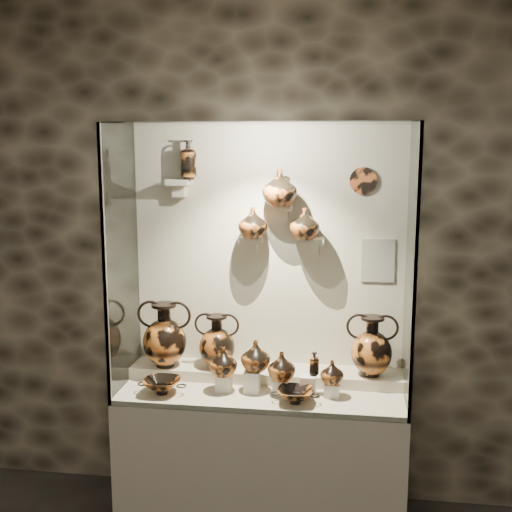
% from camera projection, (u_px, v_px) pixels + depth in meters
% --- Properties ---
extents(wall_back, '(5.00, 0.02, 3.20)m').
position_uv_depth(wall_back, '(268.00, 254.00, 4.03)').
color(wall_back, black).
rests_on(wall_back, ground).
extents(plinth, '(1.70, 0.60, 0.80)m').
position_uv_depth(plinth, '(261.00, 456.00, 3.92)').
color(plinth, beige).
rests_on(plinth, floor).
extents(front_tier, '(1.68, 0.58, 0.03)m').
position_uv_depth(front_tier, '(262.00, 392.00, 3.85)').
color(front_tier, '#C4B498').
rests_on(front_tier, plinth).
extents(rear_tier, '(1.70, 0.25, 0.10)m').
position_uv_depth(rear_tier, '(265.00, 376.00, 4.02)').
color(rear_tier, '#C4B498').
rests_on(rear_tier, plinth).
extents(back_panel, '(1.70, 0.03, 1.60)m').
position_uv_depth(back_panel, '(268.00, 254.00, 4.02)').
color(back_panel, beige).
rests_on(back_panel, plinth).
extents(glass_front, '(1.70, 0.01, 1.60)m').
position_uv_depth(glass_front, '(255.00, 274.00, 3.43)').
color(glass_front, white).
rests_on(glass_front, plinth).
extents(glass_left, '(0.01, 0.60, 1.60)m').
position_uv_depth(glass_left, '(122.00, 260.00, 3.83)').
color(glass_left, white).
rests_on(glass_left, plinth).
extents(glass_right, '(0.01, 0.60, 1.60)m').
position_uv_depth(glass_right, '(411.00, 267.00, 3.60)').
color(glass_right, white).
rests_on(glass_right, plinth).
extents(glass_top, '(1.70, 0.60, 0.01)m').
position_uv_depth(glass_top, '(262.00, 123.00, 3.58)').
color(glass_top, white).
rests_on(glass_top, back_panel).
extents(frame_post_left, '(0.02, 0.02, 1.60)m').
position_uv_depth(frame_post_left, '(105.00, 269.00, 3.55)').
color(frame_post_left, gray).
rests_on(frame_post_left, plinth).
extents(frame_post_right, '(0.02, 0.02, 1.60)m').
position_uv_depth(frame_post_right, '(415.00, 278.00, 3.32)').
color(frame_post_right, gray).
rests_on(frame_post_right, plinth).
extents(pedestal_a, '(0.09, 0.09, 0.10)m').
position_uv_depth(pedestal_a, '(224.00, 382.00, 3.82)').
color(pedestal_a, silver).
rests_on(pedestal_a, front_tier).
extents(pedestal_b, '(0.09, 0.09, 0.13)m').
position_uv_depth(pedestal_b, '(252.00, 381.00, 3.80)').
color(pedestal_b, silver).
rests_on(pedestal_b, front_tier).
extents(pedestal_c, '(0.09, 0.09, 0.09)m').
position_uv_depth(pedestal_c, '(281.00, 386.00, 3.78)').
color(pedestal_c, silver).
rests_on(pedestal_c, front_tier).
extents(pedestal_d, '(0.09, 0.09, 0.12)m').
position_uv_depth(pedestal_d, '(308.00, 385.00, 3.75)').
color(pedestal_d, silver).
rests_on(pedestal_d, front_tier).
extents(pedestal_e, '(0.09, 0.09, 0.08)m').
position_uv_depth(pedestal_e, '(332.00, 390.00, 3.74)').
color(pedestal_e, silver).
rests_on(pedestal_e, front_tier).
extents(bracket_ul, '(0.14, 0.12, 0.04)m').
position_uv_depth(bracket_ul, '(179.00, 182.00, 3.95)').
color(bracket_ul, beige).
rests_on(bracket_ul, back_panel).
extents(bracket_ca, '(0.14, 0.12, 0.04)m').
position_uv_depth(bracket_ca, '(251.00, 240.00, 3.94)').
color(bracket_ca, beige).
rests_on(bracket_ca, back_panel).
extents(bracket_cb, '(0.10, 0.12, 0.04)m').
position_uv_depth(bracket_cb, '(283.00, 208.00, 3.88)').
color(bracket_cb, beige).
rests_on(bracket_cb, back_panel).
extents(bracket_cc, '(0.14, 0.12, 0.04)m').
position_uv_depth(bracket_cc, '(313.00, 241.00, 3.89)').
color(bracket_cc, beige).
rests_on(bracket_cc, back_panel).
extents(amphora_left, '(0.42, 0.42, 0.41)m').
position_uv_depth(amphora_left, '(165.00, 335.00, 4.01)').
color(amphora_left, '#B65F22').
rests_on(amphora_left, rear_tier).
extents(amphora_mid, '(0.35, 0.35, 0.34)m').
position_uv_depth(amphora_mid, '(217.00, 341.00, 4.00)').
color(amphora_mid, '#A24F1C').
rests_on(amphora_mid, rear_tier).
extents(amphora_right, '(0.36, 0.36, 0.37)m').
position_uv_depth(amphora_right, '(372.00, 346.00, 3.85)').
color(amphora_right, '#B65F22').
rests_on(amphora_right, rear_tier).
extents(jug_a, '(0.18, 0.18, 0.18)m').
position_uv_depth(jug_a, '(223.00, 361.00, 3.78)').
color(jug_a, '#B65F22').
rests_on(jug_a, pedestal_a).
extents(jug_b, '(0.19, 0.19, 0.18)m').
position_uv_depth(jug_b, '(256.00, 356.00, 3.78)').
color(jug_b, '#A24F1C').
rests_on(jug_b, pedestal_b).
extents(jug_c, '(0.18, 0.18, 0.17)m').
position_uv_depth(jug_c, '(282.00, 366.00, 3.74)').
color(jug_c, '#B65F22').
rests_on(jug_c, pedestal_c).
extents(jug_e, '(0.15, 0.15, 0.14)m').
position_uv_depth(jug_e, '(332.00, 372.00, 3.71)').
color(jug_e, '#B65F22').
rests_on(jug_e, pedestal_e).
extents(lekythos_small, '(0.07, 0.07, 0.16)m').
position_uv_depth(lekythos_small, '(314.00, 362.00, 3.74)').
color(lekythos_small, '#A24F1C').
rests_on(lekythos_small, pedestal_d).
extents(kylix_left, '(0.28, 0.24, 0.11)m').
position_uv_depth(kylix_left, '(162.00, 385.00, 3.77)').
color(kylix_left, '#A24F1C').
rests_on(kylix_left, front_tier).
extents(kylix_right, '(0.27, 0.24, 0.10)m').
position_uv_depth(kylix_right, '(295.00, 394.00, 3.64)').
color(kylix_right, '#B65F22').
rests_on(kylix_right, front_tier).
extents(lekythos_tall, '(0.12, 0.12, 0.27)m').
position_uv_depth(lekythos_tall, '(188.00, 157.00, 3.90)').
color(lekythos_tall, '#B65F22').
rests_on(lekythos_tall, bracket_ul).
extents(ovoid_vase_a, '(0.22, 0.22, 0.19)m').
position_uv_depth(ovoid_vase_a, '(253.00, 223.00, 3.88)').
color(ovoid_vase_a, '#A24F1C').
rests_on(ovoid_vase_a, bracket_ca).
extents(ovoid_vase_b, '(0.25, 0.25, 0.22)m').
position_uv_depth(ovoid_vase_b, '(280.00, 188.00, 3.81)').
color(ovoid_vase_b, '#A24F1C').
rests_on(ovoid_vase_b, bracket_cb).
extents(ovoid_vase_c, '(0.18, 0.18, 0.19)m').
position_uv_depth(ovoid_vase_c, '(305.00, 224.00, 3.84)').
color(ovoid_vase_c, '#A24F1C').
rests_on(ovoid_vase_c, bracket_cc).
extents(wall_plate, '(0.16, 0.02, 0.16)m').
position_uv_depth(wall_plate, '(363.00, 181.00, 3.83)').
color(wall_plate, '#BE5625').
rests_on(wall_plate, back_panel).
extents(info_placard, '(0.20, 0.01, 0.27)m').
position_uv_depth(info_placard, '(378.00, 260.00, 3.91)').
color(info_placard, beige).
rests_on(info_placard, back_panel).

